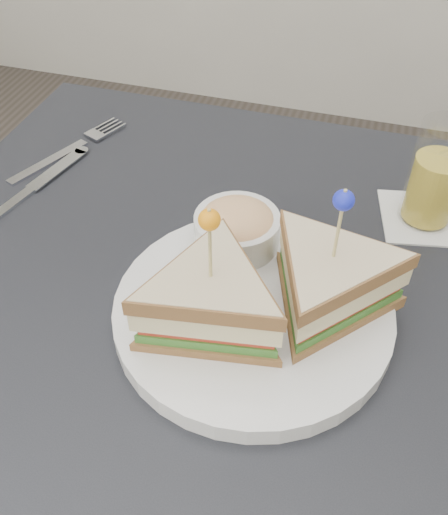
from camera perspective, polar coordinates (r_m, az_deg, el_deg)
table at (r=0.70m, az=-1.03°, el=-7.83°), size 0.80×0.80×0.75m
plate_meal at (r=0.58m, az=3.87°, el=-3.13°), size 0.38×0.38×0.17m
cutlery_fork at (r=0.89m, az=-14.69°, el=10.55°), size 0.10×0.20×0.01m
cutlery_knife at (r=0.82m, az=-18.25°, el=6.76°), size 0.06×0.19×0.01m
drink_set at (r=0.74m, az=20.29°, el=7.21°), size 0.13×0.13×0.14m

